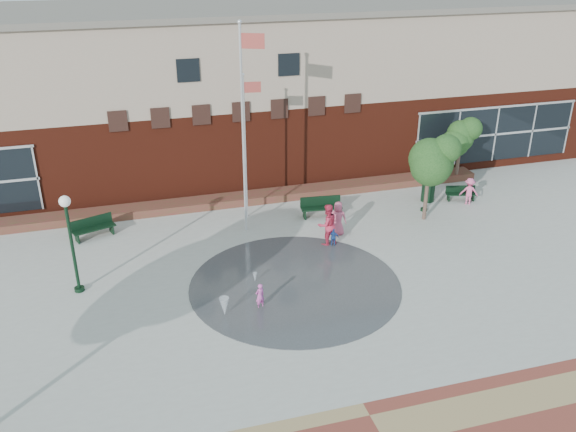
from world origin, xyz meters
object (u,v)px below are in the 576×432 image
object	(u,v)px
flagpole_left	(244,121)
bench_left	(94,232)
trash_can	(428,190)
flagpole_right	(246,140)
child_splash	(260,296)

from	to	relation	value
flagpole_left	bench_left	xyz separation A→B (m)	(-6.92, 1.16, -5.00)
trash_can	flagpole_right	bearing A→B (deg)	175.67
bench_left	child_splash	distance (m)	9.74
flagpole_right	trash_can	bearing A→B (deg)	3.02
flagpole_left	child_splash	world-z (taller)	flagpole_left
flagpole_left	trash_can	world-z (taller)	flagpole_left
trash_can	child_splash	world-z (taller)	trash_can
trash_can	child_splash	distance (m)	12.99
trash_can	child_splash	xyz separation A→B (m)	(-10.77, -7.26, -0.09)
flagpole_right	bench_left	size ratio (longest dim) A/B	3.54
bench_left	trash_can	world-z (taller)	trash_can
trash_can	child_splash	size ratio (longest dim) A/B	1.16
flagpole_right	trash_can	size ratio (longest dim) A/B	5.96
child_splash	bench_left	bearing A→B (deg)	-73.70
flagpole_left	flagpole_right	size ratio (longest dim) A/B	1.35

